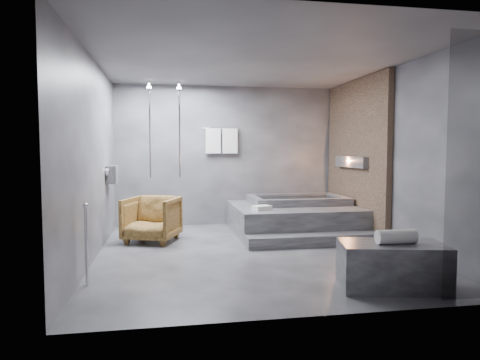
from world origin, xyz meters
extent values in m
plane|color=#313134|center=(0.00, 0.00, 0.00)|extent=(5.00, 5.00, 0.00)
cube|color=#525255|center=(0.00, 0.00, 2.80)|extent=(4.50, 5.00, 0.04)
cube|color=#3C3C42|center=(0.00, 2.50, 1.40)|extent=(4.50, 0.04, 2.80)
cube|color=#3C3C42|center=(0.00, -2.50, 1.40)|extent=(4.50, 0.04, 2.80)
cube|color=#3C3C42|center=(-2.25, 0.00, 1.40)|extent=(0.04, 5.00, 2.80)
cube|color=#3C3C42|center=(2.25, 0.00, 1.40)|extent=(0.04, 5.00, 2.80)
cube|color=#A58061|center=(2.19, 1.25, 1.40)|extent=(0.10, 2.40, 2.78)
cube|color=#FF9938|center=(2.11, 1.25, 1.30)|extent=(0.14, 1.20, 0.20)
cube|color=gray|center=(-2.16, 1.40, 1.10)|extent=(0.16, 0.42, 0.30)
imported|color=beige|center=(-2.15, 1.30, 1.05)|extent=(0.08, 0.08, 0.21)
imported|color=beige|center=(-2.15, 1.50, 1.03)|extent=(0.07, 0.07, 0.15)
cylinder|color=silver|center=(-1.00, 2.05, 1.90)|extent=(0.04, 0.04, 1.80)
cylinder|color=silver|center=(-1.55, 2.05, 1.90)|extent=(0.04, 0.04, 1.80)
cylinder|color=silver|center=(-0.15, 2.44, 1.95)|extent=(0.75, 0.02, 0.02)
cube|color=white|center=(-0.32, 2.42, 1.70)|extent=(0.30, 0.06, 0.50)
cube|color=white|center=(0.02, 2.42, 1.70)|extent=(0.30, 0.06, 0.50)
cylinder|color=silver|center=(-2.15, -1.20, 0.45)|extent=(0.04, 0.04, 0.90)
cube|color=black|center=(1.65, -2.45, 1.35)|extent=(0.55, 0.01, 2.60)
cube|color=#373739|center=(1.05, 1.45, 0.25)|extent=(2.20, 2.00, 0.50)
cube|color=#373739|center=(1.05, 0.27, 0.09)|extent=(2.20, 0.36, 0.18)
cube|color=#302F32|center=(1.17, -1.88, 0.25)|extent=(1.22, 0.85, 0.50)
imported|color=#482F12|center=(-1.50, 1.04, 0.37)|extent=(1.04, 1.05, 0.75)
cylinder|color=silver|center=(1.18, -1.92, 0.58)|extent=(0.44, 0.17, 0.16)
cube|color=silver|center=(0.34, 0.89, 0.54)|extent=(0.34, 0.30, 0.08)
camera|label=1|loc=(-1.27, -6.13, 1.51)|focal=32.00mm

